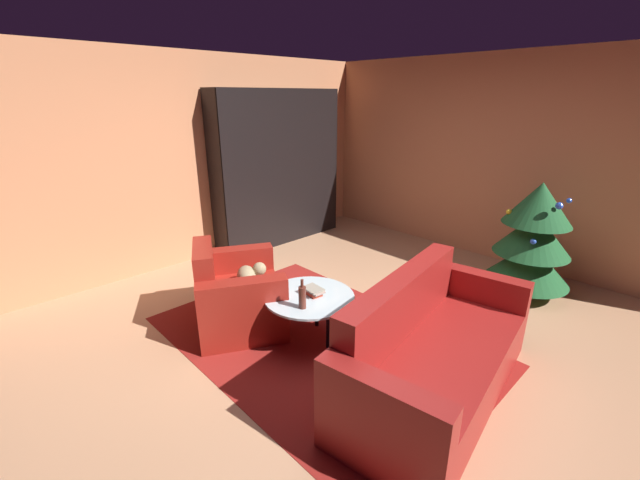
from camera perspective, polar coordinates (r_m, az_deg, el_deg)
The scene contains 11 objects.
ground_plane at distance 3.88m, azimuth 5.14°, elevation -12.88°, with size 6.56×6.56×0.00m, color tan.
wall_back at distance 5.72m, azimuth 24.37°, elevation 10.20°, with size 5.54×0.06×2.61m, color #CE8054.
wall_left at distance 5.51m, azimuth -16.82°, elevation 10.79°, with size 0.06×5.58×2.61m, color #CE8054.
area_rug at distance 3.75m, azimuth -0.11°, elevation -14.03°, with size 2.95×1.97×0.01m, color maroon.
bookshelf_unit at distance 6.00m, azimuth -4.83°, elevation 9.90°, with size 0.38×2.05×2.18m.
armchair_red at distance 3.95m, azimuth -11.76°, elevation -7.71°, with size 1.21×1.13×0.82m.
couch_red at distance 3.18m, azimuth 15.53°, elevation -15.48°, with size 1.10×1.99×0.87m.
coffee_table at distance 3.58m, azimuth -1.50°, elevation -8.39°, with size 0.80×0.80×0.44m.
book_stack_on_table at distance 3.57m, azimuth -0.98°, elevation -7.23°, with size 0.21×0.15×0.06m.
bottle_on_table at distance 3.33m, azimuth -2.53°, elevation -8.05°, with size 0.06×0.06×0.26m.
decorated_tree at distance 4.87m, azimuth 27.99°, elevation 0.21°, with size 0.87×0.87×1.26m.
Camera 1 is at (2.10, -2.50, 2.10)m, focal length 22.53 mm.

